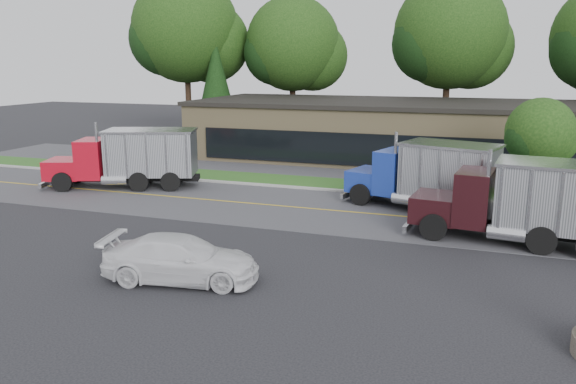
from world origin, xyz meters
The scene contains 16 objects.
ground centered at (0.00, 0.00, 0.00)m, with size 140.00×140.00×0.00m, color #313136.
road centered at (0.00, 9.00, 0.00)m, with size 60.00×8.00×0.02m, color #5C5C62.
center_line centered at (0.00, 9.00, 0.00)m, with size 60.00×0.12×0.01m, color gold.
curb centered at (0.00, 13.20, 0.00)m, with size 60.00×0.30×0.12m, color #9E9E99.
grass_verge centered at (0.00, 15.00, 0.00)m, with size 60.00×3.40×0.03m, color #22571D.
far_parking centered at (0.00, 20.00, 0.00)m, with size 60.00×7.00×0.02m, color #5C5C62.
strip_mall centered at (2.00, 26.00, 2.00)m, with size 32.00×12.00×4.00m, color #9E8860.
tree_far_a centered at (-19.84, 32.13, 9.76)m, with size 10.72×10.09×15.29m.
tree_far_b centered at (-9.86, 34.11, 8.40)m, with size 9.23×8.69×13.17m.
tree_far_c centered at (4.15, 34.12, 9.10)m, with size 10.00×9.41×14.27m.
evergreen_left centered at (-16.00, 30.00, 5.17)m, with size 4.14×4.14×9.41m.
tree_verge centered at (10.06, 15.04, 3.40)m, with size 3.76×3.54×5.36m.
dump_truck_red centered at (-11.97, 10.42, 1.81)m, with size 8.87×5.21×3.36m.
dump_truck_blue centered at (4.79, 10.71, 1.80)m, with size 7.67×4.51×3.36m.
dump_truck_maroon centered at (9.03, 6.47, 1.80)m, with size 8.29×3.49×3.36m.
rally_car centered at (-2.07, -1.43, 0.75)m, with size 2.11×5.18×1.50m, color silver.
Camera 1 is at (7.00, -16.94, 7.08)m, focal length 35.00 mm.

